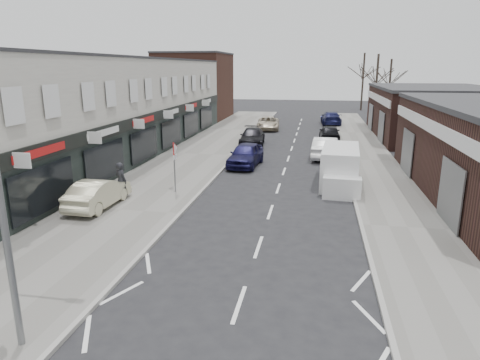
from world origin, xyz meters
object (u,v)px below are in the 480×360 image
at_px(white_van, 340,168).
at_px(parked_car_left_b, 252,137).
at_px(warning_sign, 175,153).
at_px(parked_car_right_b, 330,133).
at_px(sedan_on_pavement, 98,193).
at_px(pedestrian, 121,181).
at_px(parked_car_left_a, 246,155).
at_px(street_lamp, 1,157).
at_px(parked_car_right_c, 331,118).
at_px(parked_car_left_c, 268,123).
at_px(parked_car_right_a, 325,148).

xyz_separation_m(white_van, parked_car_left_b, (-6.70, 11.80, -0.30)).
relative_size(warning_sign, parked_car_right_b, 0.61).
distance_m(white_van, parked_car_right_b, 14.80).
height_order(sedan_on_pavement, pedestrian, pedestrian).
distance_m(pedestrian, parked_car_left_a, 9.95).
bearing_deg(parked_car_right_b, pedestrian, 60.86).
height_order(street_lamp, parked_car_right_b, street_lamp).
distance_m(warning_sign, parked_car_right_b, 19.82).
relative_size(street_lamp, parked_car_right_c, 1.54).
relative_size(white_van, parked_car_right_b, 1.27).
bearing_deg(parked_car_left_b, warning_sign, -101.03).
bearing_deg(street_lamp, pedestrian, 104.47).
height_order(street_lamp, pedestrian, street_lamp).
distance_m(sedan_on_pavement, parked_car_left_b, 18.55).
bearing_deg(parked_car_left_c, sedan_on_pavement, -104.36).
relative_size(parked_car_right_b, parked_car_right_c, 0.85).
bearing_deg(parked_car_left_a, parked_car_right_c, 79.23).
bearing_deg(pedestrian, parked_car_right_a, -105.51).
distance_m(parked_car_right_a, parked_car_right_c, 19.25).
xyz_separation_m(parked_car_left_c, parked_car_right_c, (6.64, 5.35, 0.08)).
distance_m(warning_sign, parked_car_left_c, 24.64).
distance_m(pedestrian, parked_car_right_c, 33.33).
relative_size(parked_car_left_a, parked_car_right_a, 0.97).
xyz_separation_m(parked_car_left_b, parked_car_right_c, (6.90, 14.88, 0.04)).
height_order(parked_car_left_a, parked_car_right_a, same).
bearing_deg(parked_car_right_b, sedan_on_pavement, 61.41).
bearing_deg(pedestrian, white_van, -132.11).
xyz_separation_m(street_lamp, parked_car_left_c, (1.38, 37.31, -3.94)).
relative_size(warning_sign, parked_car_right_a, 0.58).
relative_size(warning_sign, parked_car_left_b, 0.55).
bearing_deg(parked_car_right_c, parked_car_right_a, 83.94).
distance_m(warning_sign, sedan_on_pavement, 4.31).
height_order(sedan_on_pavement, parked_car_right_c, parked_car_right_c).
relative_size(white_van, parked_car_right_c, 1.08).
relative_size(parked_car_left_b, parked_car_right_a, 1.05).
bearing_deg(parked_car_left_b, street_lamp, -96.65).
relative_size(parked_car_left_a, parked_car_left_c, 0.93).
height_order(street_lamp, white_van, street_lamp).
bearing_deg(warning_sign, sedan_on_pavement, -132.17).
relative_size(parked_car_left_c, parked_car_right_c, 0.94).
xyz_separation_m(white_van, pedestrian, (-10.70, -4.80, 0.03)).
height_order(warning_sign, parked_car_left_a, warning_sign).
height_order(street_lamp, sedan_on_pavement, street_lamp).
height_order(warning_sign, sedan_on_pavement, warning_sign).
bearing_deg(parked_car_left_c, pedestrian, -103.84).
bearing_deg(street_lamp, parked_car_left_c, 87.88).
distance_m(warning_sign, parked_car_right_a, 13.24).
xyz_separation_m(warning_sign, parked_car_right_a, (7.77, 10.63, -1.43)).
distance_m(parked_car_left_c, parked_car_right_c, 8.53).
relative_size(parked_car_left_c, parked_car_right_b, 1.11).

